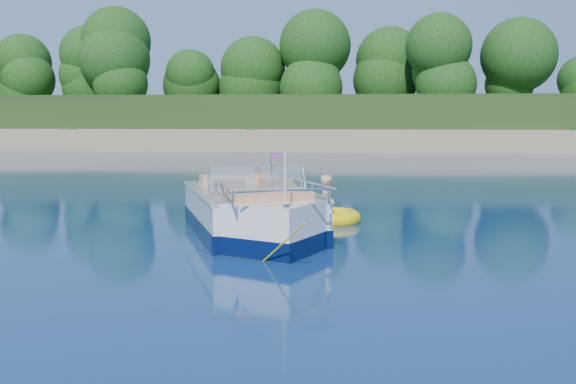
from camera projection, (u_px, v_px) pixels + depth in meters
name	position (u px, v px, depth m)	size (l,w,h in m)	color
ground	(363.00, 286.00, 9.17)	(160.00, 160.00, 0.00)	#0B204F
shoreline	(351.00, 129.00, 72.10)	(170.00, 59.00, 6.00)	#9A7F59
treeline	(353.00, 75.00, 49.06)	(150.00, 7.12, 8.19)	#322310
motorboat	(254.00, 216.00, 13.02)	(3.62, 5.95, 2.09)	silver
tow_tube	(332.00, 217.00, 14.84)	(1.71, 1.71, 0.36)	yellow
boy	(326.00, 221.00, 14.85)	(0.56, 0.37, 1.53)	tan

